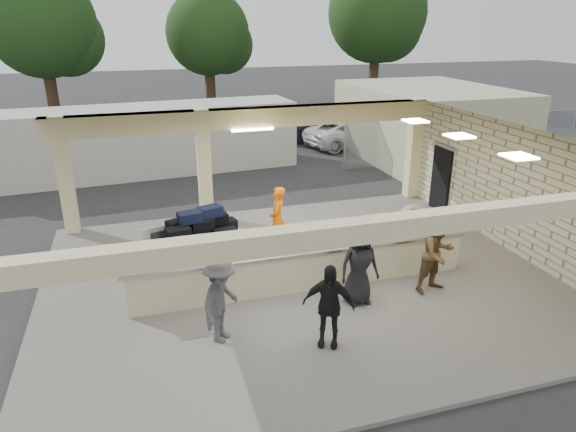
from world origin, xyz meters
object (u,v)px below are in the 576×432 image
object	(u,v)px
passenger_b	(328,306)
car_white_a	(351,133)
passenger_d	(359,265)
luggage_cart	(197,236)
container_white	(143,140)
car_white_b	(412,124)
baggage_counter	(304,268)
baggage_handler	(278,219)
passenger_a	(438,254)
drum_fan	(413,220)
passenger_c	(221,301)
car_dark	(323,125)

from	to	relation	value
passenger_b	car_white_a	world-z (taller)	passenger_b
passenger_b	passenger_d	distance (m)	1.79
luggage_cart	container_white	world-z (taller)	container_white
car_white_a	car_white_b	bearing A→B (deg)	-93.41
passenger_b	baggage_counter	bearing A→B (deg)	110.32
baggage_handler	container_white	distance (m)	9.84
passenger_a	drum_fan	bearing A→B (deg)	57.95
passenger_b	passenger_a	bearing A→B (deg)	49.50
passenger_d	baggage_counter	bearing A→B (deg)	132.52
passenger_a	container_white	xyz separation A→B (m)	(-6.01, 12.53, 0.34)
passenger_b	container_white	world-z (taller)	container_white
passenger_b	container_white	size ratio (longest dim) A/B	0.13
container_white	passenger_a	bearing A→B (deg)	-69.01
passenger_d	luggage_cart	bearing A→B (deg)	136.01
passenger_a	passenger_c	bearing A→B (deg)	174.49
luggage_cart	car_dark	size ratio (longest dim) A/B	0.60
baggage_counter	car_white_a	distance (m)	15.19
passenger_d	car_white_b	xyz separation A→B (m)	(9.90, 15.09, -0.21)
car_white_b	passenger_a	bearing A→B (deg)	145.51
car_white_a	container_white	world-z (taller)	container_white
luggage_cart	car_white_b	world-z (taller)	car_white_b
baggage_handler	luggage_cart	bearing A→B (deg)	-62.18
baggage_handler	passenger_c	bearing A→B (deg)	-8.10
passenger_b	car_dark	distance (m)	18.71
passenger_c	drum_fan	bearing A→B (deg)	-22.19
luggage_cart	passenger_a	size ratio (longest dim) A/B	1.51
passenger_c	car_white_a	bearing A→B (deg)	6.42
baggage_handler	car_dark	bearing A→B (deg)	176.80
passenger_a	car_white_b	bearing A→B (deg)	50.68
luggage_cart	baggage_handler	xyz separation A→B (m)	(2.18, 0.21, 0.12)
baggage_counter	passenger_b	bearing A→B (deg)	-97.16
baggage_counter	passenger_a	size ratio (longest dim) A/B	4.40
car_dark	passenger_b	bearing A→B (deg)	162.04
baggage_handler	drum_fan	bearing A→B (deg)	109.37
baggage_handler	car_white_b	world-z (taller)	baggage_handler
baggage_counter	car_white_b	distance (m)	17.77
passenger_c	passenger_d	size ratio (longest dim) A/B	0.96
baggage_handler	car_white_a	xyz separation A→B (m)	(7.07, 11.28, -0.33)
passenger_d	car_dark	size ratio (longest dim) A/B	0.38
baggage_counter	car_white_b	bearing A→B (deg)	52.45
car_white_b	car_dark	distance (m)	4.78
baggage_counter	passenger_b	distance (m)	2.35
drum_fan	baggage_handler	distance (m)	4.03
car_white_a	container_white	bearing A→B (deg)	87.91
baggage_counter	car_white_b	size ratio (longest dim) A/B	1.63
luggage_cart	passenger_c	size ratio (longest dim) A/B	1.62
baggage_handler	container_white	xyz separation A→B (m)	(-3.13, 9.32, 0.37)
passenger_c	container_white	xyz separation A→B (m)	(-0.94, 13.07, 0.41)
luggage_cart	drum_fan	world-z (taller)	luggage_cart
drum_fan	car_dark	bearing A→B (deg)	100.63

